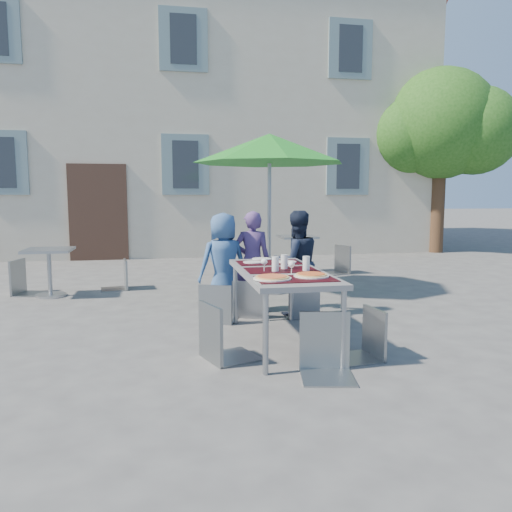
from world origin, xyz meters
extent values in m
plane|color=#434345|center=(0.00, 0.00, 0.00)|extent=(90.00, 90.00, 0.00)
cube|color=#B8AA94|center=(0.00, 11.50, 3.50)|extent=(13.00, 8.00, 7.00)
cube|color=maroon|center=(0.00, 11.50, 7.00)|extent=(13.60, 8.20, 8.20)
cube|color=#3B251C|center=(-2.00, 7.47, 1.10)|extent=(1.30, 0.06, 2.20)
cube|color=slate|center=(-4.00, 7.47, 2.20)|extent=(1.10, 0.06, 1.40)
cube|color=#262B33|center=(-4.00, 7.45, 2.20)|extent=(0.60, 0.04, 1.10)
cube|color=slate|center=(0.00, 7.47, 2.20)|extent=(1.10, 0.06, 1.40)
cube|color=#262B33|center=(0.00, 7.45, 2.20)|extent=(0.60, 0.04, 1.10)
cube|color=slate|center=(0.00, 7.47, 5.00)|extent=(1.10, 0.06, 1.40)
cube|color=#262B33|center=(0.00, 7.45, 5.00)|extent=(0.60, 0.04, 1.10)
cube|color=slate|center=(4.00, 7.47, 2.20)|extent=(1.10, 0.06, 1.40)
cube|color=#262B33|center=(4.00, 7.45, 2.20)|extent=(0.60, 0.04, 1.10)
cube|color=slate|center=(4.00, 7.47, 5.00)|extent=(1.10, 0.06, 1.40)
cube|color=#262B33|center=(4.00, 7.45, 5.00)|extent=(0.60, 0.04, 1.10)
cylinder|color=#442D1D|center=(6.50, 7.50, 1.40)|extent=(0.36, 0.36, 2.80)
sphere|color=#1B4A13|center=(6.50, 7.50, 3.30)|extent=(2.80, 2.80, 2.80)
sphere|color=#1B4A13|center=(5.70, 7.80, 3.00)|extent=(2.00, 2.00, 2.00)
sphere|color=#1B4A13|center=(7.20, 7.10, 3.10)|extent=(2.20, 2.20, 2.20)
sphere|color=#1B4A13|center=(6.70, 8.10, 3.80)|extent=(1.80, 1.80, 1.80)
cube|color=#4D4D53|center=(0.59, 0.37, 0.72)|extent=(0.80, 1.85, 0.05)
cylinder|color=gray|center=(0.25, -0.49, 0.35)|extent=(0.05, 0.05, 0.70)
cylinder|color=gray|center=(0.93, -0.49, 0.35)|extent=(0.05, 0.05, 0.70)
cylinder|color=gray|center=(0.25, 1.24, 0.35)|extent=(0.05, 0.05, 0.70)
cylinder|color=gray|center=(0.93, 1.24, 0.35)|extent=(0.05, 0.05, 0.70)
cube|color=black|center=(0.59, -0.18, 0.75)|extent=(0.70, 0.42, 0.01)
cube|color=black|center=(0.59, 0.37, 0.75)|extent=(0.70, 0.42, 0.01)
cube|color=black|center=(0.59, 0.92, 0.75)|extent=(0.70, 0.42, 0.01)
cylinder|color=white|center=(0.38, -0.16, 0.76)|extent=(0.34, 0.34, 0.01)
cylinder|color=tan|center=(0.38, -0.16, 0.77)|extent=(0.30, 0.30, 0.01)
cylinder|color=#A4370F|center=(0.38, -0.16, 0.78)|extent=(0.26, 0.26, 0.01)
cylinder|color=white|center=(0.77, -0.09, 0.76)|extent=(0.33, 0.33, 0.01)
cylinder|color=tan|center=(0.77, -0.09, 0.77)|extent=(0.29, 0.29, 0.01)
cylinder|color=#9D1A0A|center=(0.77, -0.09, 0.78)|extent=(0.25, 0.25, 0.01)
cylinder|color=silver|center=(0.51, 0.28, 0.82)|extent=(0.07, 0.07, 0.15)
cylinder|color=silver|center=(0.64, 0.43, 0.82)|extent=(0.07, 0.07, 0.15)
cylinder|color=silver|center=(0.82, 0.26, 0.82)|extent=(0.07, 0.07, 0.15)
cylinder|color=silver|center=(0.40, 0.30, 0.75)|extent=(0.06, 0.06, 0.00)
cylinder|color=silver|center=(0.40, 0.30, 0.79)|extent=(0.01, 0.01, 0.08)
sphere|color=silver|center=(0.40, 0.30, 0.85)|extent=(0.06, 0.06, 0.06)
cylinder|color=silver|center=(0.62, 0.07, 0.75)|extent=(0.06, 0.06, 0.00)
cylinder|color=silver|center=(0.62, 0.07, 0.79)|extent=(0.01, 0.01, 0.08)
sphere|color=silver|center=(0.62, 0.07, 0.85)|extent=(0.06, 0.06, 0.06)
cylinder|color=white|center=(0.41, 0.94, 0.76)|extent=(0.22, 0.22, 0.01)
cube|color=#B0B4B8|center=(0.55, 0.94, 0.76)|extent=(0.02, 0.18, 0.00)
cylinder|color=white|center=(0.78, 0.90, 0.76)|extent=(0.22, 0.22, 0.01)
cube|color=#B0B4B8|center=(0.92, 0.90, 0.76)|extent=(0.02, 0.18, 0.00)
cylinder|color=white|center=(0.56, 1.21, 0.76)|extent=(0.22, 0.22, 0.01)
cube|color=#B0B4B8|center=(0.70, 1.21, 0.76)|extent=(0.02, 0.18, 0.00)
imported|color=#33558C|center=(0.18, 1.76, 0.64)|extent=(0.71, 0.55, 1.28)
imported|color=#513873|center=(0.57, 1.85, 0.65)|extent=(0.53, 0.40, 1.30)
imported|color=#171F34|center=(1.06, 1.52, 0.65)|extent=(0.68, 0.46, 1.31)
cube|color=gray|center=(0.08, 1.39, 0.42)|extent=(0.51, 0.51, 0.03)
cube|color=gray|center=(0.01, 1.21, 0.65)|extent=(0.38, 0.17, 0.47)
cylinder|color=gray|center=(0.30, 1.48, 0.21)|extent=(0.02, 0.02, 0.41)
cylinder|color=gray|center=(-0.02, 1.60, 0.21)|extent=(0.02, 0.02, 0.41)
cylinder|color=gray|center=(0.18, 1.17, 0.21)|extent=(0.02, 0.02, 0.41)
cylinder|color=gray|center=(-0.14, 1.29, 0.21)|extent=(0.02, 0.02, 0.41)
cube|color=gray|center=(0.50, 1.60, 0.41)|extent=(0.50, 0.50, 0.03)
cube|color=gray|center=(0.43, 1.43, 0.64)|extent=(0.37, 0.17, 0.46)
cylinder|color=gray|center=(0.72, 1.69, 0.20)|extent=(0.02, 0.02, 0.40)
cylinder|color=gray|center=(0.41, 1.81, 0.20)|extent=(0.02, 0.02, 0.40)
cylinder|color=gray|center=(0.59, 1.38, 0.20)|extent=(0.02, 0.02, 0.40)
cylinder|color=gray|center=(0.29, 1.51, 0.20)|extent=(0.02, 0.02, 0.40)
cube|color=gray|center=(1.09, 1.46, 0.42)|extent=(0.42, 0.42, 0.03)
cube|color=gray|center=(1.10, 1.28, 0.66)|extent=(0.40, 0.05, 0.47)
cylinder|color=gray|center=(1.26, 1.64, 0.21)|extent=(0.02, 0.02, 0.42)
cylinder|color=gray|center=(0.92, 1.63, 0.21)|extent=(0.02, 0.02, 0.42)
cylinder|color=gray|center=(1.27, 1.30, 0.21)|extent=(0.02, 0.02, 0.42)
cylinder|color=gray|center=(0.93, 1.29, 0.21)|extent=(0.02, 0.02, 0.42)
cube|color=gray|center=(0.03, -0.01, 0.48)|extent=(0.57, 0.57, 0.03)
cube|color=gray|center=(-0.17, -0.08, 0.74)|extent=(0.18, 0.43, 0.53)
cylinder|color=gray|center=(0.28, -0.13, 0.23)|extent=(0.02, 0.02, 0.47)
cylinder|color=gray|center=(0.15, 0.23, 0.23)|extent=(0.02, 0.02, 0.47)
cylinder|color=gray|center=(-0.08, -0.25, 0.23)|extent=(0.02, 0.02, 0.47)
cylinder|color=gray|center=(-0.21, 0.10, 0.23)|extent=(0.02, 0.02, 0.47)
cube|color=gray|center=(1.16, -0.25, 0.42)|extent=(0.44, 0.44, 0.03)
cube|color=gray|center=(1.34, -0.23, 0.65)|extent=(0.08, 0.39, 0.46)
cylinder|color=gray|center=(0.97, -0.11, 0.20)|extent=(0.02, 0.02, 0.41)
cylinder|color=gray|center=(1.01, -0.44, 0.20)|extent=(0.02, 0.02, 0.41)
cylinder|color=gray|center=(1.30, -0.06, 0.20)|extent=(0.02, 0.02, 0.41)
cylinder|color=gray|center=(1.34, -0.39, 0.20)|extent=(0.02, 0.02, 0.41)
cube|color=gray|center=(0.74, -0.67, 0.46)|extent=(0.50, 0.50, 0.03)
cube|color=gray|center=(0.78, -0.46, 0.72)|extent=(0.43, 0.11, 0.51)
cylinder|color=gray|center=(0.52, -0.81, 0.23)|extent=(0.02, 0.02, 0.45)
cylinder|color=gray|center=(0.89, -0.88, 0.23)|extent=(0.02, 0.02, 0.45)
cylinder|color=gray|center=(0.59, -0.45, 0.23)|extent=(0.02, 0.02, 0.45)
cylinder|color=gray|center=(0.95, -0.52, 0.23)|extent=(0.02, 0.02, 0.45)
cylinder|color=#B0B4B8|center=(1.04, 3.01, 0.05)|extent=(0.50, 0.50, 0.10)
cylinder|color=gray|center=(1.04, 3.01, 1.12)|extent=(0.06, 0.06, 2.24)
cone|color=#1B7C21|center=(1.04, 3.01, 2.19)|extent=(2.30, 2.30, 0.44)
cylinder|color=#B0B4B8|center=(-2.22, 3.28, 0.02)|extent=(0.44, 0.44, 0.04)
cylinder|color=gray|center=(-2.22, 3.28, 0.33)|extent=(0.06, 0.06, 0.67)
cube|color=gray|center=(-2.22, 3.28, 0.69)|extent=(0.67, 0.67, 0.04)
cube|color=gray|center=(-2.53, 3.50, 0.48)|extent=(0.54, 0.54, 0.03)
cube|color=gray|center=(-2.74, 3.55, 0.74)|extent=(0.13, 0.44, 0.53)
cylinder|color=gray|center=(-2.39, 3.27, 0.23)|extent=(0.02, 0.02, 0.47)
cylinder|color=gray|center=(-2.30, 3.64, 0.23)|extent=(0.02, 0.02, 0.47)
cylinder|color=gray|center=(-2.76, 3.36, 0.23)|extent=(0.02, 0.02, 0.47)
cylinder|color=gray|center=(-2.67, 3.73, 0.23)|extent=(0.02, 0.02, 0.47)
cube|color=gray|center=(-1.35, 3.67, 0.42)|extent=(0.45, 0.45, 0.03)
cube|color=gray|center=(-1.16, 3.70, 0.66)|extent=(0.09, 0.40, 0.47)
cylinder|color=gray|center=(-1.54, 3.81, 0.21)|extent=(0.02, 0.02, 0.41)
cylinder|color=gray|center=(-1.49, 3.48, 0.21)|extent=(0.02, 0.02, 0.41)
cylinder|color=gray|center=(-1.20, 3.86, 0.21)|extent=(0.02, 0.02, 0.41)
cylinder|color=gray|center=(-1.15, 3.53, 0.21)|extent=(0.02, 0.02, 0.41)
cylinder|color=#B0B4B8|center=(1.97, 4.74, 0.02)|extent=(0.44, 0.44, 0.04)
cylinder|color=gray|center=(1.97, 4.74, 0.34)|extent=(0.06, 0.06, 0.67)
cube|color=gray|center=(1.97, 4.74, 0.70)|extent=(0.67, 0.67, 0.04)
cube|color=#90959B|center=(1.22, 4.40, 0.48)|extent=(0.47, 0.47, 0.03)
cube|color=#90959B|center=(1.01, 4.41, 0.74)|extent=(0.05, 0.45, 0.53)
cylinder|color=#90959B|center=(1.40, 4.20, 0.23)|extent=(0.02, 0.02, 0.47)
cylinder|color=#90959B|center=(1.42, 4.58, 0.23)|extent=(0.02, 0.02, 0.47)
cylinder|color=#90959B|center=(1.02, 4.22, 0.23)|extent=(0.02, 0.02, 0.47)
cylinder|color=#90959B|center=(1.04, 4.60, 0.23)|extent=(0.02, 0.02, 0.47)
cube|color=gray|center=(2.64, 4.54, 0.48)|extent=(0.58, 0.58, 0.03)
cube|color=gray|center=(2.84, 4.61, 0.75)|extent=(0.18, 0.43, 0.54)
cylinder|color=gray|center=(2.39, 4.65, 0.24)|extent=(0.02, 0.02, 0.47)
cylinder|color=gray|center=(2.52, 4.29, 0.24)|extent=(0.02, 0.02, 0.47)
cylinder|color=gray|center=(2.75, 4.79, 0.24)|extent=(0.02, 0.02, 0.47)
cylinder|color=gray|center=(2.89, 4.42, 0.24)|extent=(0.02, 0.02, 0.47)
camera|label=1|loc=(-0.57, -4.44, 1.50)|focal=35.00mm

